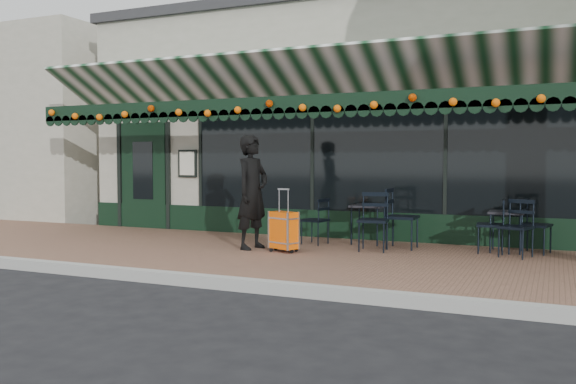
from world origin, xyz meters
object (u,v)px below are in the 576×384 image
at_px(chair_a_right, 536,226).
at_px(chair_b_right, 402,218).
at_px(woman, 252,192).
at_px(cafe_table_b, 368,209).
at_px(chair_b_front, 373,221).
at_px(chair_a_left, 491,226).
at_px(suitcase, 284,231).
at_px(chair_b_left, 315,221).
at_px(cafe_table_a, 507,215).
at_px(chair_a_front, 516,228).

xyz_separation_m(chair_a_right, chair_b_right, (-1.98, -0.30, 0.07)).
relative_size(woman, chair_b_right, 1.84).
bearing_deg(chair_a_right, cafe_table_b, 104.39).
bearing_deg(woman, cafe_table_b, -37.04).
bearing_deg(cafe_table_b, chair_b_front, -68.13).
bearing_deg(chair_a_left, cafe_table_b, -102.50).
relative_size(chair_a_left, chair_b_front, 0.90).
bearing_deg(woman, suitcase, -88.09).
height_order(woman, chair_b_left, woman).
relative_size(cafe_table_b, chair_b_left, 0.83).
distance_m(suitcase, chair_a_right, 3.83).
bearing_deg(cafe_table_a, chair_b_right, -170.79).
relative_size(suitcase, cafe_table_a, 1.54).
bearing_deg(cafe_table_b, chair_a_front, -12.69).
bearing_deg(woman, chair_b_right, -53.05).
bearing_deg(chair_a_left, chair_b_left, -92.08).
bearing_deg(cafe_table_a, chair_a_left, -136.17).
distance_m(woman, cafe_table_a, 3.96).
bearing_deg(chair_b_front, woman, -170.13).
relative_size(chair_a_front, chair_b_left, 1.08).
xyz_separation_m(chair_a_front, chair_b_front, (-2.07, -0.23, 0.04)).
bearing_deg(chair_a_right, chair_b_right, 113.14).
bearing_deg(cafe_table_a, chair_b_left, -173.30).
relative_size(suitcase, chair_a_right, 1.15).
bearing_deg(chair_b_left, chair_b_front, 82.67).
height_order(cafe_table_b, chair_b_left, chair_b_left).
height_order(cafe_table_a, chair_b_front, chair_b_front).
distance_m(woman, chair_b_front, 1.96).
bearing_deg(chair_a_front, cafe_table_a, 128.66).
xyz_separation_m(woman, chair_a_left, (3.52, 1.06, -0.49)).
relative_size(cafe_table_b, chair_a_right, 0.78).
distance_m(cafe_table_a, chair_a_left, 0.33).
xyz_separation_m(woman, cafe_table_a, (3.74, 1.27, -0.34)).
xyz_separation_m(chair_a_left, chair_a_right, (0.63, 0.25, 0.00)).
height_order(cafe_table_b, chair_b_front, chair_b_front).
bearing_deg(chair_b_right, cafe_table_a, -80.25).
height_order(chair_b_left, chair_b_right, chair_b_right).
distance_m(cafe_table_a, chair_b_front, 2.04).
distance_m(cafe_table_a, cafe_table_b, 2.22).
height_order(suitcase, chair_a_left, suitcase).
bearing_deg(chair_b_front, chair_b_right, 45.81).
xyz_separation_m(cafe_table_a, chair_b_right, (-1.56, -0.25, -0.08)).
relative_size(cafe_table_a, chair_a_front, 0.74).
height_order(woman, chair_b_right, woman).
bearing_deg(chair_a_front, suitcase, -145.29).
relative_size(chair_a_right, chair_a_front, 0.98).
bearing_deg(cafe_table_b, chair_b_left, -153.10).
distance_m(cafe_table_b, chair_a_right, 2.64).
bearing_deg(chair_a_right, chair_b_front, 122.61).
height_order(chair_a_left, chair_b_front, chair_b_front).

